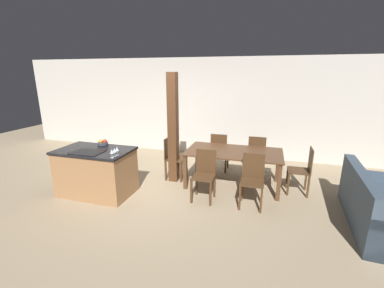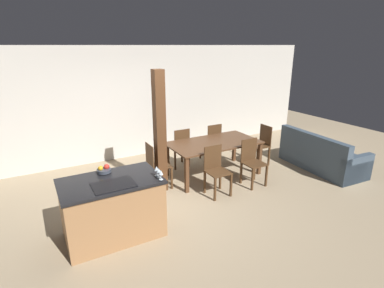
{
  "view_description": "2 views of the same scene",
  "coord_description": "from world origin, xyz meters",
  "px_view_note": "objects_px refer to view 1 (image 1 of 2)",
  "views": [
    {
      "loc": [
        1.96,
        -4.41,
        2.28
      ],
      "look_at": [
        0.6,
        0.2,
        0.95
      ],
      "focal_mm": 24.0,
      "sensor_mm": 36.0,
      "label": 1
    },
    {
      "loc": [
        -1.97,
        -4.41,
        2.7
      ],
      "look_at": [
        0.6,
        0.2,
        0.95
      ],
      "focal_mm": 28.0,
      "sensor_mm": 36.0,
      "label": 2
    }
  ],
  "objects_px": {
    "wine_glass_far": "(117,149)",
    "dining_chair_foot_end": "(303,170)",
    "fruit_bowl": "(103,143)",
    "couch": "(379,209)",
    "dining_chair_head_end": "(173,157)",
    "dining_chair_far_left": "(219,151)",
    "kitchen_island": "(96,172)",
    "timber_post": "(173,129)",
    "dining_chair_near_left": "(204,174)",
    "dining_chair_near_right": "(252,179)",
    "wine_glass_near": "(112,152)",
    "dining_chair_far_right": "(257,154)",
    "dining_table": "(234,155)",
    "wine_glass_middle": "(114,150)"
  },
  "relations": [
    {
      "from": "dining_chair_near_right",
      "to": "dining_chair_foot_end",
      "type": "relative_size",
      "value": 1.0
    },
    {
      "from": "dining_table",
      "to": "couch",
      "type": "relative_size",
      "value": 1.0
    },
    {
      "from": "dining_chair_near_left",
      "to": "dining_chair_near_right",
      "type": "xyz_separation_m",
      "value": [
        0.86,
        0.0,
        0.0
      ]
    },
    {
      "from": "couch",
      "to": "dining_chair_far_right",
      "type": "bearing_deg",
      "value": 53.01
    },
    {
      "from": "kitchen_island",
      "to": "wine_glass_near",
      "type": "bearing_deg",
      "value": -29.52
    },
    {
      "from": "couch",
      "to": "timber_post",
      "type": "xyz_separation_m",
      "value": [
        -3.6,
        0.78,
        0.87
      ]
    },
    {
      "from": "dining_chair_near_right",
      "to": "dining_chair_foot_end",
      "type": "distance_m",
      "value": 1.17
    },
    {
      "from": "kitchen_island",
      "to": "dining_chair_head_end",
      "type": "bearing_deg",
      "value": 44.68
    },
    {
      "from": "dining_chair_far_right",
      "to": "timber_post",
      "type": "height_order",
      "value": "timber_post"
    },
    {
      "from": "dining_chair_near_left",
      "to": "couch",
      "type": "xyz_separation_m",
      "value": [
        2.76,
        -0.15,
        -0.2
      ]
    },
    {
      "from": "dining_chair_far_right",
      "to": "timber_post",
      "type": "relative_size",
      "value": 0.4
    },
    {
      "from": "wine_glass_near",
      "to": "wine_glass_far",
      "type": "distance_m",
      "value": 0.16
    },
    {
      "from": "fruit_bowl",
      "to": "timber_post",
      "type": "bearing_deg",
      "value": 30.96
    },
    {
      "from": "fruit_bowl",
      "to": "couch",
      "type": "height_order",
      "value": "fruit_bowl"
    },
    {
      "from": "kitchen_island",
      "to": "dining_chair_far_left",
      "type": "relative_size",
      "value": 1.5
    },
    {
      "from": "dining_chair_far_right",
      "to": "dining_chair_head_end",
      "type": "bearing_deg",
      "value": 22.89
    },
    {
      "from": "dining_table",
      "to": "dining_chair_foot_end",
      "type": "xyz_separation_m",
      "value": [
        1.33,
        0.0,
        -0.17
      ]
    },
    {
      "from": "wine_glass_middle",
      "to": "timber_post",
      "type": "bearing_deg",
      "value": 65.85
    },
    {
      "from": "fruit_bowl",
      "to": "dining_chair_near_right",
      "type": "relative_size",
      "value": 0.22
    },
    {
      "from": "wine_glass_far",
      "to": "dining_chair_foot_end",
      "type": "xyz_separation_m",
      "value": [
        3.19,
        1.33,
        -0.52
      ]
    },
    {
      "from": "kitchen_island",
      "to": "dining_chair_foot_end",
      "type": "bearing_deg",
      "value": 16.53
    },
    {
      "from": "dining_table",
      "to": "dining_chair_head_end",
      "type": "relative_size",
      "value": 2.08
    },
    {
      "from": "wine_glass_middle",
      "to": "dining_chair_far_right",
      "type": "relative_size",
      "value": 0.16
    },
    {
      "from": "kitchen_island",
      "to": "couch",
      "type": "relative_size",
      "value": 0.72
    },
    {
      "from": "wine_glass_middle",
      "to": "dining_chair_foot_end",
      "type": "xyz_separation_m",
      "value": [
        3.19,
        1.41,
        -0.52
      ]
    },
    {
      "from": "fruit_bowl",
      "to": "couch",
      "type": "relative_size",
      "value": 0.11
    },
    {
      "from": "wine_glass_near",
      "to": "dining_chair_foot_end",
      "type": "height_order",
      "value": "wine_glass_near"
    },
    {
      "from": "dining_chair_foot_end",
      "to": "dining_chair_head_end",
      "type": "bearing_deg",
      "value": -90.0
    },
    {
      "from": "wine_glass_near",
      "to": "dining_chair_head_end",
      "type": "bearing_deg",
      "value": 70.72
    },
    {
      "from": "wine_glass_middle",
      "to": "dining_chair_near_left",
      "type": "height_order",
      "value": "wine_glass_middle"
    },
    {
      "from": "wine_glass_middle",
      "to": "dining_chair_far_right",
      "type": "distance_m",
      "value": 3.18
    },
    {
      "from": "timber_post",
      "to": "dining_chair_near_left",
      "type": "bearing_deg",
      "value": -37.32
    },
    {
      "from": "dining_chair_head_end",
      "to": "dining_chair_far_left",
      "type": "bearing_deg",
      "value": -50.41
    },
    {
      "from": "couch",
      "to": "dining_chair_head_end",
      "type": "bearing_deg",
      "value": 80.12
    },
    {
      "from": "dining_chair_near_left",
      "to": "dining_chair_head_end",
      "type": "distance_m",
      "value": 1.17
    },
    {
      "from": "kitchen_island",
      "to": "couch",
      "type": "height_order",
      "value": "kitchen_island"
    },
    {
      "from": "wine_glass_near",
      "to": "dining_chair_near_left",
      "type": "relative_size",
      "value": 0.16
    },
    {
      "from": "timber_post",
      "to": "dining_chair_far_left",
      "type": "bearing_deg",
      "value": 45.47
    },
    {
      "from": "dining_chair_near_left",
      "to": "dining_chair_near_right",
      "type": "bearing_deg",
      "value": 0.0
    },
    {
      "from": "wine_glass_near",
      "to": "dining_chair_near_left",
      "type": "xyz_separation_m",
      "value": [
        1.42,
        0.74,
        -0.52
      ]
    },
    {
      "from": "fruit_bowl",
      "to": "dining_chair_far_left",
      "type": "bearing_deg",
      "value": 37.6
    },
    {
      "from": "dining_chair_near_left",
      "to": "dining_chair_far_left",
      "type": "bearing_deg",
      "value": 90.0
    },
    {
      "from": "kitchen_island",
      "to": "dining_chair_far_left",
      "type": "distance_m",
      "value": 2.78
    },
    {
      "from": "dining_table",
      "to": "dining_chair_near_left",
      "type": "relative_size",
      "value": 2.08
    },
    {
      "from": "fruit_bowl",
      "to": "dining_chair_foot_end",
      "type": "bearing_deg",
      "value": 12.35
    },
    {
      "from": "kitchen_island",
      "to": "fruit_bowl",
      "type": "relative_size",
      "value": 6.74
    },
    {
      "from": "kitchen_island",
      "to": "dining_chair_far_left",
      "type": "bearing_deg",
      "value": 42.54
    },
    {
      "from": "wine_glass_near",
      "to": "timber_post",
      "type": "height_order",
      "value": "timber_post"
    },
    {
      "from": "wine_glass_near",
      "to": "timber_post",
      "type": "xyz_separation_m",
      "value": [
        0.58,
        1.38,
        0.14
      ]
    },
    {
      "from": "dining_chair_foot_end",
      "to": "timber_post",
      "type": "height_order",
      "value": "timber_post"
    }
  ]
}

